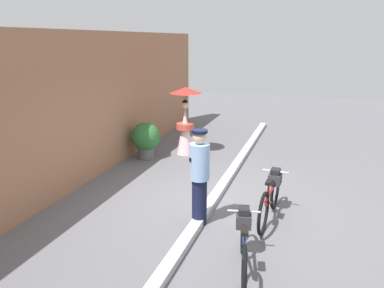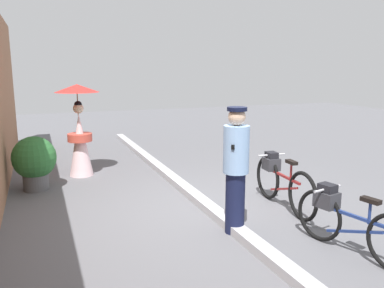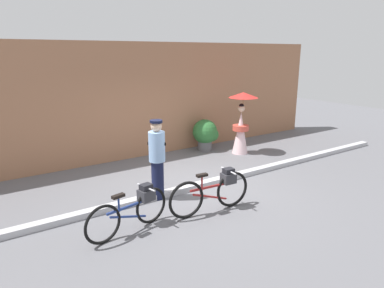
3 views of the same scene
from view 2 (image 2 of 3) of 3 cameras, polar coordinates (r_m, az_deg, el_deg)
name	(u,v)px [view 2 (image 2 of 3)]	position (r m, az deg, el deg)	size (l,w,h in m)	color
ground_plane	(209,211)	(6.16, 2.51, -9.76)	(30.00, 30.00, 0.00)	slate
sidewalk_curb	(209,208)	(6.14, 2.52, -9.24)	(14.00, 0.20, 0.12)	#B2B2B7
bicycle_near_officer	(347,219)	(5.08, 21.66, -10.15)	(1.64, 0.52, 0.77)	black
bicycle_far_side	(281,180)	(6.37, 12.87, -5.19)	(1.78, 0.48, 0.83)	black
person_officer	(236,167)	(5.16, 6.37, -3.37)	(0.34, 0.34, 1.70)	#141938
person_with_parasol	(79,128)	(8.27, -16.11, 2.19)	(0.88, 0.88, 1.87)	silver
potted_plant_by_door	(35,160)	(7.63, -21.88, -2.22)	(0.79, 0.77, 0.98)	#59595B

